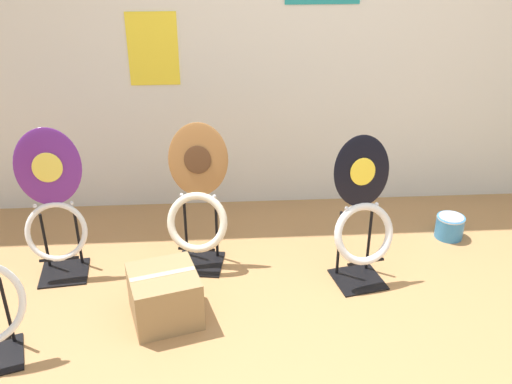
# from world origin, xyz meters

# --- Properties ---
(wall_back) EXTENTS (8.00, 0.07, 2.60)m
(wall_back) POSITION_xyz_m (-0.00, 2.00, 1.30)
(wall_back) COLOR silver
(wall_back) RESTS_ON ground_plane
(toilet_seat_display_woodgrain) EXTENTS (0.40, 0.35, 0.89)m
(toilet_seat_display_woodgrain) POSITION_xyz_m (-0.79, 1.17, 0.42)
(toilet_seat_display_woodgrain) COLOR black
(toilet_seat_display_woodgrain) RESTS_ON ground_plane
(toilet_seat_display_jazz_black) EXTENTS (0.39, 0.33, 0.89)m
(toilet_seat_display_jazz_black) POSITION_xyz_m (0.15, 0.92, 0.41)
(toilet_seat_display_jazz_black) COLOR black
(toilet_seat_display_jazz_black) RESTS_ON ground_plane
(toilet_seat_display_purple_note) EXTENTS (0.39, 0.31, 0.92)m
(toilet_seat_display_purple_note) POSITION_xyz_m (-1.62, 1.12, 0.47)
(toilet_seat_display_purple_note) COLOR black
(toilet_seat_display_purple_note) RESTS_ON ground_plane
(paint_can) EXTENTS (0.19, 0.19, 0.16)m
(paint_can) POSITION_xyz_m (0.88, 1.37, 0.08)
(paint_can) COLOR teal
(paint_can) RESTS_ON ground_plane
(storage_box) EXTENTS (0.43, 0.43, 0.29)m
(storage_box) POSITION_xyz_m (-0.97, 0.64, 0.14)
(storage_box) COLOR #93754C
(storage_box) RESTS_ON ground_plane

